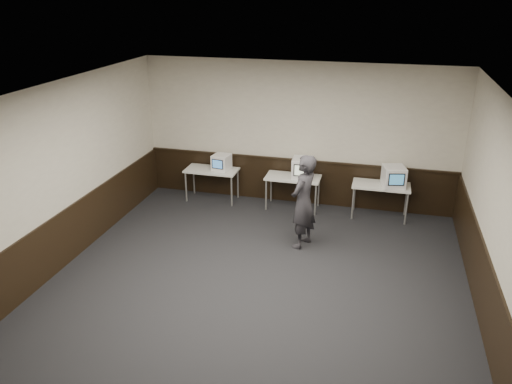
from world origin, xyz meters
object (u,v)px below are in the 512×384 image
emac_right (394,177)px  desk_right (381,188)px  emac_center (303,168)px  person (303,202)px  emac_left (221,162)px  desk_left (212,172)px  desk_center (293,180)px

emac_right → desk_right: bearing=154.4°
emac_center → emac_right: 1.93m
emac_center → emac_right: bearing=-4.5°
emac_right → person: bearing=-148.4°
desk_right → emac_left: bearing=179.7°
emac_right → person: person is taller
desk_right → desk_left: bearing=180.0°
emac_center → emac_left: bearing=176.8°
desk_left → desk_right: (3.80, 0.00, 0.00)m
emac_right → desk_left: bearing=165.8°
desk_left → emac_left: size_ratio=2.73×
emac_left → desk_center: bearing=8.5°
emac_center → emac_right: (1.93, -0.06, -0.00)m
person → emac_right: bearing=155.1°
desk_left → person: (2.40, -1.69, 0.23)m
desk_left → desk_right: 3.80m
emac_center → person: size_ratio=0.27×
desk_center → person: (0.50, -1.69, 0.23)m
person → emac_left: bearing=-108.2°
emac_right → person: size_ratio=0.30×
desk_center → emac_center: size_ratio=2.41×
emac_left → emac_right: emac_right is taller
desk_right → emac_right: 0.38m
desk_center → emac_left: 1.68m
emac_center → desk_right: bearing=-3.0°
desk_center → emac_center: (0.20, 0.01, 0.29)m
desk_right → emac_right: size_ratio=2.17×
emac_center → person: (0.30, -1.69, -0.06)m
desk_center → emac_center: emac_center is taller
desk_center → emac_center: bearing=1.8°
emac_left → emac_center: (1.86, -0.01, 0.04)m
desk_left → emac_center: size_ratio=2.41×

